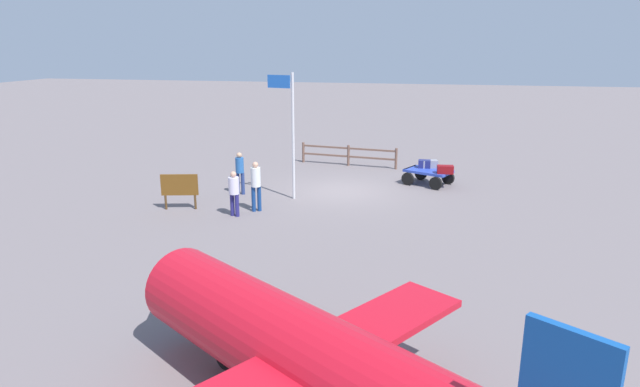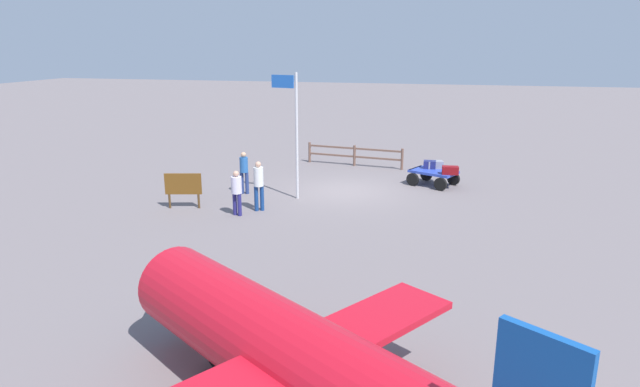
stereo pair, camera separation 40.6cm
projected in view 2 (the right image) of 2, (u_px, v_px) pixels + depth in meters
The scene contains 12 objects.
ground_plane at pixel (347, 191), 21.63m from camera, with size 120.00×120.00×0.00m, color slate.
luggage_cart at pixel (433, 175), 22.39m from camera, with size 2.15×1.91×0.62m.
suitcase_dark at pixel (450, 170), 21.68m from camera, with size 0.67×0.42×0.32m.
suitcase_olive at pixel (435, 165), 22.69m from camera, with size 0.70×0.53×0.32m.
suitcase_grey at pixel (430, 165), 22.69m from camera, with size 0.50×0.39×0.32m.
worker_lead at pixel (237, 190), 18.35m from camera, with size 0.44×0.44×1.55m.
worker_trailing at pixel (259, 182), 18.85m from camera, with size 0.45×0.45×1.75m.
worker_supervisor at pixel (244, 170), 21.02m from camera, with size 0.34×0.34×1.64m.
airplane_near at pixel (290, 356), 8.08m from camera, with size 7.88×6.04×3.11m.
flagpole at pixel (294, 126), 19.91m from camera, with size 1.00×0.24×4.65m.
signboard at pixel (183, 186), 19.18m from camera, with size 1.26×0.37×1.26m.
wooden_fence at pixel (354, 154), 25.94m from camera, with size 4.68×0.72×0.98m.
Camera 2 is at (-3.93, 20.54, 5.65)m, focal length 30.73 mm.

